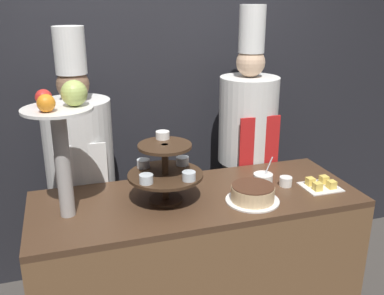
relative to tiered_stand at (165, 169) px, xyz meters
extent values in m
cube|color=#232328|center=(0.18, 0.94, 0.26)|extent=(10.00, 0.06, 2.80)
cube|color=brown|center=(0.18, 0.00, -0.68)|extent=(1.79, 0.68, 0.92)
cube|color=#4C3321|center=(0.18, 0.00, -0.20)|extent=(1.79, 0.68, 0.03)
cylinder|color=#3D2819|center=(0.00, 0.00, -0.18)|extent=(0.18, 0.18, 0.02)
cylinder|color=#3D2819|center=(0.00, 0.00, -0.03)|extent=(0.04, 0.04, 0.32)
cylinder|color=#3D2819|center=(0.00, 0.00, -0.03)|extent=(0.40, 0.40, 0.02)
cylinder|color=#3D2819|center=(0.00, 0.00, 0.13)|extent=(0.28, 0.28, 0.02)
cylinder|color=silver|center=(0.12, 0.09, 0.00)|extent=(0.07, 0.07, 0.04)
cylinder|color=red|center=(0.12, 0.09, -0.01)|extent=(0.06, 0.06, 0.03)
cylinder|color=silver|center=(-0.09, 0.12, 0.00)|extent=(0.07, 0.07, 0.04)
cylinder|color=green|center=(-0.09, 0.12, -0.01)|extent=(0.06, 0.06, 0.03)
cylinder|color=silver|center=(-0.12, -0.10, 0.00)|extent=(0.07, 0.07, 0.04)
cylinder|color=gold|center=(-0.12, -0.10, -0.01)|extent=(0.06, 0.06, 0.03)
cylinder|color=silver|center=(0.09, -0.12, 0.00)|extent=(0.07, 0.07, 0.04)
cylinder|color=beige|center=(0.09, -0.12, -0.01)|extent=(0.06, 0.06, 0.03)
cylinder|color=white|center=(0.01, 0.09, 0.16)|extent=(0.07, 0.07, 0.04)
cylinder|color=#B2ADA8|center=(-0.51, -0.01, 0.08)|extent=(0.07, 0.07, 0.54)
cylinder|color=white|center=(-0.51, -0.01, 0.36)|extent=(0.33, 0.33, 0.01)
sphere|color=#ADC160|center=(-0.42, 0.00, 0.43)|extent=(0.12, 0.12, 0.12)
sphere|color=red|center=(-0.56, 0.05, 0.40)|extent=(0.08, 0.08, 0.08)
sphere|color=orange|center=(-0.55, -0.08, 0.41)|extent=(0.08, 0.08, 0.08)
cylinder|color=white|center=(0.44, -0.14, -0.18)|extent=(0.29, 0.29, 0.01)
cylinder|color=#E0BC89|center=(0.44, -0.14, -0.14)|extent=(0.23, 0.23, 0.08)
cylinder|color=#472819|center=(0.44, -0.14, -0.10)|extent=(0.23, 0.23, 0.01)
cylinder|color=white|center=(0.71, -0.02, -0.16)|extent=(0.07, 0.07, 0.05)
cube|color=white|center=(0.89, -0.10, -0.18)|extent=(0.20, 0.19, 0.01)
cube|color=#EFCC56|center=(0.84, -0.13, -0.16)|extent=(0.04, 0.04, 0.04)
cube|color=#EFCC56|center=(0.94, -0.13, -0.16)|extent=(0.04, 0.04, 0.04)
cube|color=#EFCC56|center=(0.84, -0.06, -0.16)|extent=(0.04, 0.04, 0.04)
cube|color=#EFCC56|center=(0.94, -0.06, -0.16)|extent=(0.04, 0.04, 0.04)
cylinder|color=white|center=(0.60, 0.06, -0.16)|extent=(0.11, 0.11, 0.06)
cylinder|color=#BCBCC1|center=(0.63, 0.06, -0.08)|extent=(0.05, 0.01, 0.11)
cube|color=#38332D|center=(-0.41, 0.55, -0.71)|extent=(0.31, 0.17, 0.85)
cylinder|color=silver|center=(-0.41, 0.55, -0.01)|extent=(0.42, 0.42, 0.56)
cube|color=white|center=(-0.41, 0.35, -0.12)|extent=(0.29, 0.01, 0.36)
sphere|color=#846047|center=(-0.41, 0.55, 0.37)|extent=(0.19, 0.19, 0.19)
cylinder|color=white|center=(-0.41, 0.55, 0.56)|extent=(0.18, 0.18, 0.27)
cube|color=#38332D|center=(0.72, 0.55, -0.69)|extent=(0.30, 0.16, 0.90)
cylinder|color=silver|center=(0.72, 0.55, 0.06)|extent=(0.40, 0.40, 0.59)
cube|color=red|center=(0.72, 0.36, -0.06)|extent=(0.28, 0.01, 0.37)
sphere|color=#DBB28E|center=(0.72, 0.55, 0.45)|extent=(0.19, 0.19, 0.19)
cylinder|color=white|center=(0.72, 0.55, 0.66)|extent=(0.17, 0.17, 0.30)
camera|label=1|loc=(-0.48, -2.02, 0.84)|focal=40.00mm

